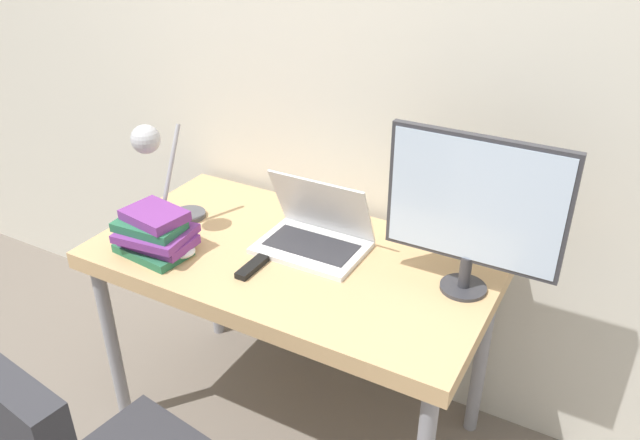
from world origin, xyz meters
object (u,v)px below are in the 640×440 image
object	(u,v)px
laptop	(315,234)
game_controller	(175,249)
monitor	(474,207)
book_stack	(155,234)
desk_lamp	(157,159)

from	to	relation	value
laptop	game_controller	world-z (taller)	laptop
monitor	book_stack	size ratio (longest dim) A/B	2.00
desk_lamp	game_controller	world-z (taller)	desk_lamp
desk_lamp	game_controller	xyz separation A→B (m)	(0.13, -0.10, -0.26)
laptop	desk_lamp	bearing A→B (deg)	-162.54
game_controller	book_stack	bearing A→B (deg)	-162.19
desk_lamp	laptop	bearing A→B (deg)	17.46
laptop	book_stack	size ratio (longest dim) A/B	1.37
desk_lamp	book_stack	distance (m)	0.25
laptop	monitor	size ratio (longest dim) A/B	0.68
monitor	desk_lamp	distance (m)	1.05
laptop	book_stack	xyz separation A→B (m)	(-0.45, -0.29, 0.02)
game_controller	monitor	bearing A→B (deg)	16.64
laptop	game_controller	size ratio (longest dim) A/B	2.38
monitor	game_controller	size ratio (longest dim) A/B	3.48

